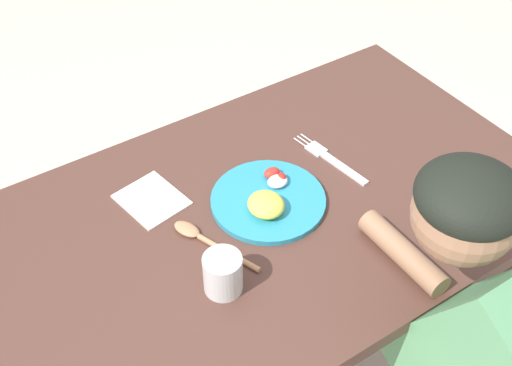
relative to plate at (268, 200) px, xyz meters
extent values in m
cube|color=#4F3127|center=(-0.05, -0.01, -0.03)|extent=(1.29, 0.72, 0.04)
cube|color=#522C30|center=(0.52, -0.30, -0.37)|extent=(0.06, 0.06, 0.64)
cube|color=#522C30|center=(0.52, 0.27, -0.37)|extent=(0.06, 0.06, 0.64)
cylinder|color=teal|center=(0.00, 0.00, -0.01)|extent=(0.24, 0.24, 0.01)
ellipsoid|color=#F6DF4D|center=(-0.02, -0.02, 0.02)|extent=(0.07, 0.08, 0.04)
ellipsoid|color=red|center=(0.05, 0.03, 0.01)|extent=(0.03, 0.03, 0.02)
ellipsoid|color=red|center=(0.05, 0.05, 0.01)|extent=(0.04, 0.03, 0.02)
ellipsoid|color=silver|center=(0.04, 0.03, 0.01)|extent=(0.04, 0.04, 0.02)
cube|color=silver|center=(0.20, 0.00, -0.01)|extent=(0.03, 0.13, 0.01)
cube|color=silver|center=(0.19, 0.08, -0.01)|extent=(0.04, 0.05, 0.01)
cylinder|color=silver|center=(0.19, 0.12, -0.01)|extent=(0.01, 0.04, 0.00)
cylinder|color=silver|center=(0.18, 0.12, -0.01)|extent=(0.01, 0.04, 0.00)
cylinder|color=silver|center=(0.17, 0.12, -0.01)|extent=(0.01, 0.04, 0.00)
cylinder|color=tan|center=(-0.14, -0.07, -0.01)|extent=(0.06, 0.14, 0.01)
ellipsoid|color=tan|center=(-0.18, 0.03, -0.01)|extent=(0.05, 0.07, 0.01)
cylinder|color=silver|center=(-0.19, -0.13, 0.03)|extent=(0.07, 0.07, 0.08)
cube|color=#599966|center=(0.13, -0.45, -0.03)|extent=(0.15, 0.31, 0.39)
sphere|color=#9E7051|center=(0.13, -0.36, 0.21)|extent=(0.17, 0.17, 0.17)
ellipsoid|color=black|center=(0.13, -0.36, 0.24)|extent=(0.18, 0.18, 0.09)
cylinder|color=#9E7051|center=(0.13, -0.26, 0.01)|extent=(0.05, 0.20, 0.05)
cube|color=white|center=(-0.20, 0.14, -0.01)|extent=(0.13, 0.15, 0.00)
camera|label=1|loc=(-0.55, -0.78, 0.96)|focal=46.32mm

